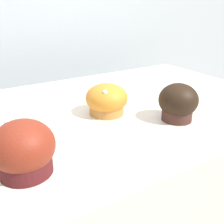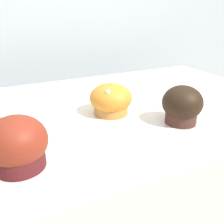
# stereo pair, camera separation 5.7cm
# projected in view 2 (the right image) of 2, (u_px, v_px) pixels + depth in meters

# --- Properties ---
(wall_back) EXTENTS (3.20, 0.10, 1.80)m
(wall_back) POSITION_uv_depth(u_px,v_px,m) (59.00, 63.00, 1.22)
(wall_back) COLOR #A8B2B7
(wall_back) RESTS_ON ground
(muffin_front_center) EXTENTS (0.10, 0.10, 0.09)m
(muffin_front_center) POSITION_uv_depth(u_px,v_px,m) (17.00, 145.00, 0.44)
(muffin_front_center) COLOR #4D1719
(muffin_front_center) RESTS_ON display_counter
(muffin_back_left) EXTENTS (0.09, 0.09, 0.09)m
(muffin_back_left) POSITION_uv_depth(u_px,v_px,m) (182.00, 105.00, 0.61)
(muffin_back_left) COLOR #452720
(muffin_back_left) RESTS_ON display_counter
(muffin_back_right) EXTENTS (0.11, 0.11, 0.08)m
(muffin_back_right) POSITION_uv_depth(u_px,v_px,m) (111.00, 100.00, 0.67)
(muffin_back_right) COLOR #C0803A
(muffin_back_right) RESTS_ON display_counter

